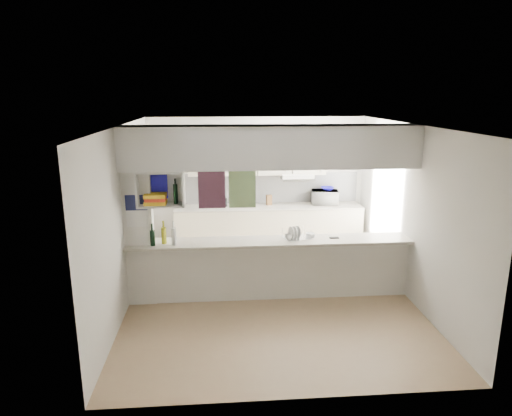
{
  "coord_description": "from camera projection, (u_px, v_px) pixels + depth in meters",
  "views": [
    {
      "loc": [
        -0.73,
        -6.39,
        3.03
      ],
      "look_at": [
        -0.17,
        0.5,
        1.29
      ],
      "focal_mm": 32.0,
      "sensor_mm": 36.0,
      "label": 1
    }
  ],
  "objects": [
    {
      "name": "ceiling",
      "position": [
        271.0,
        125.0,
        6.34
      ],
      "size": [
        4.8,
        4.8,
        0.0
      ],
      "primitive_type": "plane",
      "color": "white",
      "rests_on": "wall_back"
    },
    {
      "name": "cubby_shelf",
      "position": [
        160.0,
        191.0,
        6.37
      ],
      "size": [
        0.65,
        0.35,
        0.5
      ],
      "color": "white",
      "rests_on": "bulkhead"
    },
    {
      "name": "floor",
      "position": [
        270.0,
        297.0,
        6.97
      ],
      "size": [
        4.8,
        4.8,
        0.0
      ],
      "primitive_type": "plane",
      "color": "tan",
      "rests_on": "ground"
    },
    {
      "name": "wall_right",
      "position": [
        410.0,
        212.0,
        6.82
      ],
      "size": [
        0.0,
        4.8,
        4.8
      ],
      "primitive_type": "plane",
      "rotation": [
        1.57,
        0.0,
        -1.57
      ],
      "color": "silver",
      "rests_on": "floor"
    },
    {
      "name": "dish_rack",
      "position": [
        297.0,
        233.0,
        6.81
      ],
      "size": [
        0.44,
        0.38,
        0.2
      ],
      "rotation": [
        0.0,
        0.0,
        0.31
      ],
      "color": "silver",
      "rests_on": "breakfast_bar"
    },
    {
      "name": "wall_left",
      "position": [
        124.0,
        218.0,
        6.49
      ],
      "size": [
        0.0,
        4.8,
        4.8
      ],
      "primitive_type": "plane",
      "rotation": [
        1.57,
        0.0,
        1.57
      ],
      "color": "silver",
      "rests_on": "floor"
    },
    {
      "name": "microwave",
      "position": [
        325.0,
        197.0,
        8.89
      ],
      "size": [
        0.55,
        0.41,
        0.28
      ],
      "primitive_type": "imported",
      "rotation": [
        0.0,
        0.0,
        3.0
      ],
      "color": "white",
      "rests_on": "bench_top"
    },
    {
      "name": "utensil_jar",
      "position": [
        224.0,
        202.0,
        8.76
      ],
      "size": [
        0.11,
        0.11,
        0.15
      ],
      "primitive_type": "cylinder",
      "color": "black",
      "rests_on": "bench_top"
    },
    {
      "name": "cup",
      "position": [
        289.0,
        236.0,
        6.73
      ],
      "size": [
        0.14,
        0.14,
        0.09
      ],
      "primitive_type": "imported",
      "rotation": [
        0.0,
        0.0,
        0.31
      ],
      "color": "white",
      "rests_on": "dish_rack"
    },
    {
      "name": "plastic_tubs",
      "position": [
        312.0,
        235.0,
        6.87
      ],
      "size": [
        0.49,
        0.17,
        0.07
      ],
      "color": "silver",
      "rests_on": "breakfast_bar"
    },
    {
      "name": "wall_back",
      "position": [
        257.0,
        184.0,
        8.98
      ],
      "size": [
        4.2,
        0.0,
        4.2
      ],
      "primitive_type": "plane",
      "rotation": [
        1.57,
        0.0,
        0.0
      ],
      "color": "silver",
      "rests_on": "floor"
    },
    {
      "name": "servery_partition",
      "position": [
        259.0,
        191.0,
        6.56
      ],
      "size": [
        4.2,
        0.5,
        2.6
      ],
      "color": "silver",
      "rests_on": "floor"
    },
    {
      "name": "knife_block",
      "position": [
        269.0,
        200.0,
        8.85
      ],
      "size": [
        0.12,
        0.1,
        0.2
      ],
      "primitive_type": "cube",
      "rotation": [
        0.0,
        0.0,
        0.26
      ],
      "color": "brown",
      "rests_on": "bench_top"
    },
    {
      "name": "kitchen_run",
      "position": [
        266.0,
        210.0,
        8.85
      ],
      "size": [
        3.6,
        0.63,
        2.24
      ],
      "color": "beige",
      "rests_on": "floor"
    },
    {
      "name": "wine_bottles",
      "position": [
        164.0,
        236.0,
        6.52
      ],
      "size": [
        0.37,
        0.15,
        0.36
      ],
      "color": "black",
      "rests_on": "breakfast_bar"
    },
    {
      "name": "bowl",
      "position": [
        327.0,
        189.0,
        8.88
      ],
      "size": [
        0.25,
        0.25,
        0.06
      ],
      "primitive_type": "imported",
      "color": "#120D97",
      "rests_on": "microwave"
    }
  ]
}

